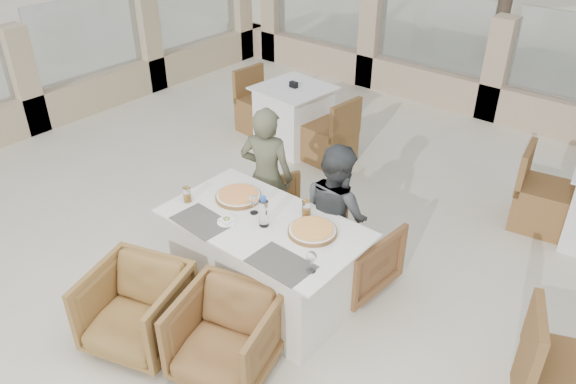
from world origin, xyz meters
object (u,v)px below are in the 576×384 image
Objects in this scene: pizza_right at (312,230)px; wine_glass_centre at (254,203)px; pizza_left at (238,196)px; beer_glass_right at (306,209)px; armchair_far_left at (286,216)px; olive_dish at (227,220)px; beer_glass_left at (187,195)px; armchair_near_right at (226,336)px; diner_right at (336,215)px; dining_table at (264,261)px; water_bottle at (264,211)px; armchair_near_left at (137,309)px; armchair_far_right at (350,253)px; bg_table_a at (293,117)px; diner_left at (267,177)px; wine_glass_corner at (311,260)px.

pizza_right is 2.03× the size of wine_glass_centre.
beer_glass_right reaches higher than pizza_left.
armchair_far_left is (0.01, 0.60, -0.51)m from pizza_left.
pizza_right is 3.40× the size of olive_dish.
beer_glass_left is 0.93× the size of beer_glass_right.
diner_right is (-0.02, 1.33, 0.33)m from armchair_near_right.
diner_right is at bearing 65.49° from dining_table.
armchair_near_right is (0.26, -0.71, -0.59)m from water_bottle.
diner_right is (0.68, 1.57, 0.33)m from armchair_near_left.
dining_table is at bearing -17.77° from pizza_left.
olive_dish is 0.16× the size of armchair_far_right.
pizza_right is 2.89× the size of beer_glass_left.
armchair_far_right is 2.70m from bg_table_a.
diner_right is (-0.15, -0.01, 0.33)m from armchair_far_right.
diner_left is at bearing 76.40° from armchair_near_left.
armchair_near_left is at bearing -125.88° from pizza_right.
armchair_near_right is (-0.09, -0.87, -0.48)m from pizza_right.
beer_glass_right is 0.92m from armchair_far_left.
olive_dish is 0.89m from armchair_near_right.
pizza_right is at bearing 164.96° from armchair_far_left.
pizza_right is at bearing 68.08° from armchair_near_right.
water_bottle is 0.73m from beer_glass_left.
armchair_near_right is at bearing -53.07° from bg_table_a.
bg_table_a is at bearing 118.92° from pizza_left.
beer_glass_right is 0.20× the size of armchair_near_right.
bg_table_a is at bearing 110.49° from beer_glass_left.
armchair_far_right is at bearing 58.66° from water_bottle.
dining_table is 14.55× the size of olive_dish.
beer_glass_left is 0.19× the size of armchair_near_right.
bg_table_a is at bearing 124.50° from dining_table.
bg_table_a is at bearing -21.79° from diner_right.
pizza_right is 1.44m from armchair_near_left.
armchair_far_left is at bearing 117.55° from dining_table.
olive_dish reaches higher than bg_table_a.
armchair_near_right is 3.65m from bg_table_a.
wine_glass_corner is 0.83m from armchair_near_right.
wine_glass_centre is 0.25m from olive_dish.
dining_table is 0.80m from armchair_near_right.
dining_table is 4.28× the size of pizza_right.
bg_table_a is (-1.24, 2.24, -0.41)m from pizza_left.
beer_glass_right is (0.35, 0.23, -0.02)m from wine_glass_centre.
wine_glass_corner is at bearing -2.97° from olive_dish.
beer_glass_left reaches higher than armchair_near_left.
armchair_far_right is 0.99× the size of armchair_near_left.
water_bottle is at bearing 63.22° from armchair_far_right.
beer_glass_right reaches higher than armchair_near_left.
wine_glass_centre reaches higher than pizza_right.
armchair_far_right is (0.43, 0.61, -0.07)m from dining_table.
beer_glass_right is 0.22× the size of armchair_far_left.
wine_glass_centre is at bearing 132.26° from armchair_far_left.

